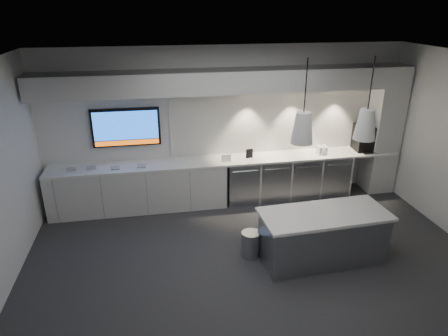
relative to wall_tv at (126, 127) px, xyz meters
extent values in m
plane|color=#2F2E31|center=(1.90, -2.45, -1.56)|extent=(7.00, 7.00, 0.00)
plane|color=black|center=(1.90, -2.45, 1.44)|extent=(7.00, 7.00, 0.00)
plane|color=white|center=(1.90, 0.05, -0.06)|extent=(7.00, 0.00, 7.00)
plane|color=white|center=(1.90, -4.95, -0.06)|extent=(7.00, 0.00, 7.00)
cube|color=white|center=(1.90, -0.27, -0.68)|extent=(6.80, 0.65, 0.04)
cube|color=silver|center=(0.15, -0.27, -1.13)|extent=(3.30, 0.63, 0.86)
cube|color=#979B9F|center=(2.15, -0.27, -1.13)|extent=(0.60, 0.61, 0.85)
cube|color=#979B9F|center=(2.78, -0.27, -1.13)|extent=(0.60, 0.61, 0.85)
cube|color=#979B9F|center=(3.41, -0.27, -1.13)|extent=(0.60, 0.61, 0.85)
cube|color=#979B9F|center=(4.04, -0.27, -1.13)|extent=(0.60, 0.61, 0.85)
cube|color=silver|center=(3.10, 0.03, -0.01)|extent=(4.60, 0.03, 1.30)
cube|color=silver|center=(1.90, -0.25, 0.84)|extent=(6.90, 0.60, 0.40)
cube|color=silver|center=(5.10, -0.25, -0.26)|extent=(0.55, 0.55, 2.60)
cube|color=black|center=(0.00, 0.00, 0.00)|extent=(1.25, 0.06, 0.72)
cube|color=#1247B0|center=(0.00, -0.03, 0.04)|extent=(1.17, 0.00, 0.54)
cube|color=#D4530C|center=(0.00, -0.03, -0.29)|extent=(1.17, 0.00, 0.09)
cube|color=#979B9F|center=(2.92, -2.48, -1.18)|extent=(1.86, 0.82, 0.77)
cube|color=white|center=(2.92, -2.48, -0.77)|extent=(1.96, 0.92, 0.05)
cylinder|color=#979B9F|center=(1.87, -2.18, -1.35)|extent=(0.32, 0.32, 0.41)
cube|color=black|center=(4.71, -0.24, -0.40)|extent=(0.41, 0.45, 0.52)
cube|color=black|center=(4.71, -0.24, -0.06)|extent=(0.22, 0.22, 0.17)
cube|color=#979B9F|center=(4.71, -0.47, -0.64)|extent=(0.30, 0.22, 0.03)
cube|color=black|center=(2.30, -0.28, -0.57)|extent=(0.14, 0.04, 0.18)
cube|color=white|center=(1.82, -0.39, -0.59)|extent=(0.18, 0.03, 0.14)
cube|color=#9B9B9B|center=(-1.01, -0.29, -0.65)|extent=(0.19, 0.19, 0.02)
cube|color=#9B9B9B|center=(-0.66, -0.29, -0.65)|extent=(0.18, 0.18, 0.02)
cube|color=#9B9B9B|center=(-0.24, -0.37, -0.65)|extent=(0.18, 0.18, 0.02)
cube|color=#9B9B9B|center=(0.24, -0.36, -0.65)|extent=(0.18, 0.18, 0.02)
cone|color=silver|center=(2.46, -2.48, 0.59)|extent=(0.30, 0.30, 0.43)
cylinder|color=black|center=(2.46, -2.48, 1.16)|extent=(0.02, 0.02, 0.70)
cone|color=silver|center=(3.38, -2.48, 0.59)|extent=(0.30, 0.30, 0.43)
cylinder|color=black|center=(3.38, -2.48, 1.16)|extent=(0.02, 0.02, 0.70)
camera|label=1|loc=(0.51, -7.33, 2.13)|focal=32.00mm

